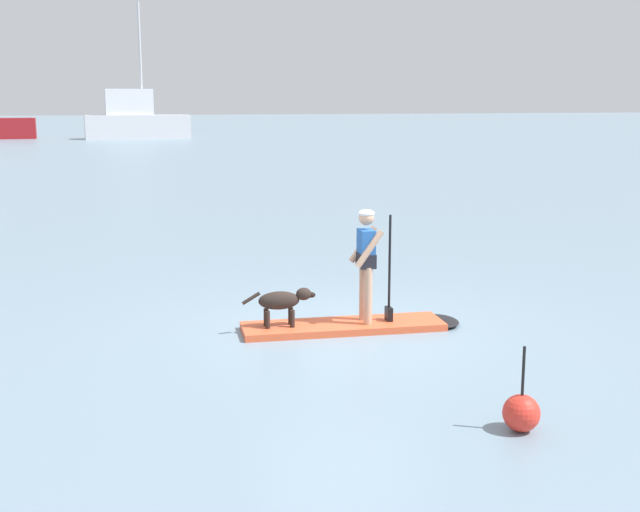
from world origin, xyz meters
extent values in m
plane|color=gray|center=(0.00, 0.00, 0.00)|extent=(400.00, 400.00, 0.00)
cube|color=#E55933|center=(0.00, 0.00, 0.05)|extent=(2.98, 1.16, 0.10)
ellipsoid|color=black|center=(1.44, -0.21, 0.05)|extent=(0.66, 0.79, 0.10)
cylinder|color=tan|center=(0.34, 0.08, 0.51)|extent=(0.12, 0.12, 0.83)
cylinder|color=tan|center=(0.31, -0.18, 0.51)|extent=(0.12, 0.12, 0.83)
cube|color=black|center=(0.33, -0.05, 1.01)|extent=(0.27, 0.39, 0.20)
cube|color=#2659A5|center=(0.33, -0.05, 1.19)|extent=(0.25, 0.36, 0.52)
sphere|color=tan|center=(0.33, -0.05, 1.62)|extent=(0.22, 0.22, 0.22)
ellipsoid|color=white|center=(0.33, -0.05, 1.68)|extent=(0.23, 0.23, 0.11)
cylinder|color=tan|center=(0.35, 0.14, 1.20)|extent=(0.43, 0.15, 0.54)
cylinder|color=tan|center=(0.30, -0.23, 1.20)|extent=(0.43, 0.15, 0.54)
cylinder|color=black|center=(0.67, -0.10, 0.87)|extent=(0.04, 0.04, 1.55)
cube|color=black|center=(0.67, -0.10, 0.20)|extent=(0.10, 0.19, 0.20)
ellipsoid|color=#2D231E|center=(-0.92, 0.13, 0.48)|extent=(0.61, 0.30, 0.26)
ellipsoid|color=#2D231E|center=(-0.57, 0.08, 0.55)|extent=(0.24, 0.19, 0.18)
ellipsoid|color=black|center=(-0.46, 0.07, 0.54)|extent=(0.13, 0.10, 0.08)
cylinder|color=#2D231E|center=(-1.31, 0.19, 0.53)|extent=(0.27, 0.09, 0.18)
cylinder|color=#2D231E|center=(-0.73, 0.18, 0.22)|extent=(0.07, 0.07, 0.25)
cylinder|color=#2D231E|center=(-0.75, 0.03, 0.22)|extent=(0.07, 0.07, 0.25)
cylinder|color=#2D231E|center=(-1.08, 0.23, 0.22)|extent=(0.07, 0.07, 0.25)
cylinder|color=#2D231E|center=(-1.10, 0.08, 0.22)|extent=(0.07, 0.07, 0.25)
cube|color=silver|center=(4.85, 63.43, 1.05)|extent=(9.15, 2.78, 2.10)
cube|color=silver|center=(4.16, 63.43, 3.22)|extent=(4.14, 1.99, 2.25)
cylinder|color=silver|center=(5.30, 63.43, 6.93)|extent=(0.20, 0.20, 9.67)
cylinder|color=silver|center=(4.16, 63.43, 3.30)|extent=(3.18, 0.25, 0.14)
sphere|color=red|center=(0.36, -4.00, 0.19)|extent=(0.38, 0.38, 0.38)
cylinder|color=black|center=(0.36, -4.00, 0.63)|extent=(0.03, 0.03, 0.50)
camera|label=1|loc=(-4.05, -10.50, 3.22)|focal=45.51mm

